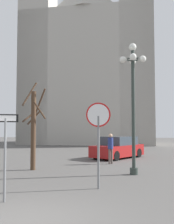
{
  "coord_description": "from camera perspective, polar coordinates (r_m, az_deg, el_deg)",
  "views": [
    {
      "loc": [
        2.36,
        -5.86,
        2.05
      ],
      "look_at": [
        -0.84,
        16.57,
        3.45
      ],
      "focal_mm": 44.04,
      "sensor_mm": 36.0,
      "label": 1
    }
  ],
  "objects": [
    {
      "name": "cathedral",
      "position": [
        39.75,
        0.31,
        11.94
      ],
      "size": [
        18.18,
        11.51,
        40.17
      ],
      "color": "#ADA89E",
      "rests_on": "ground"
    },
    {
      "name": "pedestrian_walking",
      "position": [
        16.35,
        4.9,
        -6.93
      ],
      "size": [
        0.32,
        0.32,
        1.77
      ],
      "color": "#594C47",
      "rests_on": "ground"
    },
    {
      "name": "one_way_arrow_sign",
      "position": [
        8.2,
        -16.64,
        -6.77
      ],
      "size": [
        0.67,
        0.29,
        2.47
      ],
      "color": "slate",
      "rests_on": "ground"
    },
    {
      "name": "stop_sign",
      "position": [
        9.57,
        2.37,
        -3.15
      ],
      "size": [
        0.86,
        0.14,
        2.97
      ],
      "color": "slate",
      "rests_on": "ground"
    },
    {
      "name": "parked_car_near_red",
      "position": [
        19.68,
        6.49,
        -7.42
      ],
      "size": [
        3.8,
        4.62,
        1.52
      ],
      "color": "maroon",
      "rests_on": "ground"
    },
    {
      "name": "street_lamp",
      "position": [
        12.79,
        9.55,
        4.13
      ],
      "size": [
        1.21,
        1.21,
        6.01
      ],
      "color": "#2D3833",
      "rests_on": "ground"
    },
    {
      "name": "ground_plane",
      "position": [
        6.64,
        -14.12,
        -21.42
      ],
      "size": [
        120.0,
        120.0,
        0.0
      ],
      "primitive_type": "plane",
      "color": "#514F4C"
    },
    {
      "name": "bare_tree",
      "position": [
        14.2,
        -11.04,
        -2.97
      ],
      "size": [
        1.25,
        1.22,
        4.52
      ],
      "color": "#473323",
      "rests_on": "ground"
    }
  ]
}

